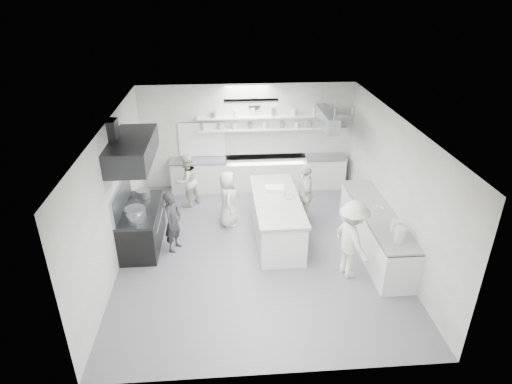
{
  "coord_description": "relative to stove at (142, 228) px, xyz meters",
  "views": [
    {
      "loc": [
        -0.66,
        -8.3,
        5.6
      ],
      "look_at": [
        0.02,
        0.6,
        1.16
      ],
      "focal_mm": 30.52,
      "sensor_mm": 36.0,
      "label": 1
    }
  ],
  "objects": [
    {
      "name": "stove",
      "position": [
        0.0,
        0.0,
        0.0
      ],
      "size": [
        0.8,
        1.8,
        0.9
      ],
      "primitive_type": "cube",
      "color": "black",
      "rests_on": "floor"
    },
    {
      "name": "ceiling",
      "position": [
        2.6,
        -0.4,
        2.56
      ],
      "size": [
        6.0,
        7.0,
        0.02
      ],
      "primitive_type": "cube",
      "color": "white",
      "rests_on": "wall_back"
    },
    {
      "name": "shelf_lower",
      "position": [
        3.3,
        2.97,
        1.3
      ],
      "size": [
        4.2,
        0.26,
        0.04
      ],
      "primitive_type": "cube",
      "color": "white",
      "rests_on": "wall_back"
    },
    {
      "name": "back_counter",
      "position": [
        2.9,
        2.8,
        0.01
      ],
      "size": [
        5.0,
        0.6,
        0.92
      ],
      "primitive_type": "cube",
      "color": "white",
      "rests_on": "floor"
    },
    {
      "name": "exhaust_hood",
      "position": [
        0.0,
        -0.0,
        1.9
      ],
      "size": [
        0.85,
        2.0,
        0.5
      ],
      "primitive_type": "cube",
      "color": "#242428",
      "rests_on": "wall_left"
    },
    {
      "name": "light_fixture_rear",
      "position": [
        2.6,
        1.4,
        2.49
      ],
      "size": [
        1.3,
        0.25,
        0.1
      ],
      "primitive_type": "cube",
      "color": "white",
      "rests_on": "ceiling"
    },
    {
      "name": "bowl_island_b",
      "position": [
        3.0,
        0.78,
        0.55
      ],
      "size": [
        0.24,
        0.24,
        0.06
      ],
      "primitive_type": "imported",
      "rotation": [
        0.0,
        0.0,
        -0.36
      ],
      "color": "white",
      "rests_on": "prep_island"
    },
    {
      "name": "wall_right",
      "position": [
        5.6,
        -0.4,
        1.05
      ],
      "size": [
        0.04,
        7.0,
        3.0
      ],
      "primitive_type": "cube",
      "color": "silver",
      "rests_on": "floor"
    },
    {
      "name": "cook_right",
      "position": [
        4.44,
        -1.47,
        0.4
      ],
      "size": [
        0.93,
        1.23,
        1.7
      ],
      "primitive_type": "imported",
      "rotation": [
        0.0,
        0.0,
        1.87
      ],
      "color": "silver",
      "rests_on": "floor"
    },
    {
      "name": "bowl_right",
      "position": [
        5.3,
        -0.46,
        0.52
      ],
      "size": [
        0.26,
        0.26,
        0.06
      ],
      "primitive_type": "imported",
      "rotation": [
        0.0,
        0.0,
        0.16
      ],
      "color": "white",
      "rests_on": "right_counter"
    },
    {
      "name": "prep_island",
      "position": [
        3.1,
        0.11,
        0.03
      ],
      "size": [
        1.02,
        2.64,
        0.97
      ],
      "primitive_type": "cube",
      "rotation": [
        0.0,
        0.0,
        0.02
      ],
      "color": "white",
      "rests_on": "floor"
    },
    {
      "name": "wall_left",
      "position": [
        -0.4,
        -0.4,
        1.05
      ],
      "size": [
        0.04,
        7.0,
        3.0
      ],
      "primitive_type": "cube",
      "color": "silver",
      "rests_on": "floor"
    },
    {
      "name": "wall_back",
      "position": [
        2.6,
        3.1,
        1.05
      ],
      "size": [
        6.0,
        0.04,
        3.0
      ],
      "primitive_type": "cube",
      "color": "silver",
      "rests_on": "floor"
    },
    {
      "name": "wall_clock",
      "position": [
        2.8,
        3.06,
        2.0
      ],
      "size": [
        0.32,
        0.05,
        0.32
      ],
      "primitive_type": "cylinder",
      "rotation": [
        1.57,
        0.0,
        0.0
      ],
      "color": "white",
      "rests_on": "wall_back"
    },
    {
      "name": "pass_through_window",
      "position": [
        1.3,
        3.08,
        1.0
      ],
      "size": [
        1.3,
        0.04,
        1.0
      ],
      "primitive_type": "cube",
      "color": "black",
      "rests_on": "wall_back"
    },
    {
      "name": "light_fixture_front",
      "position": [
        2.6,
        -2.2,
        2.49
      ],
      "size": [
        1.3,
        0.25,
        0.1
      ],
      "primitive_type": "cube",
      "color": "white",
      "rests_on": "ceiling"
    },
    {
      "name": "cook_stove",
      "position": [
        0.74,
        -0.24,
        0.27
      ],
      "size": [
        0.52,
        0.61,
        1.43
      ],
      "primitive_type": "imported",
      "rotation": [
        0.0,
        0.0,
        1.18
      ],
      "color": "#2B2A30",
      "rests_on": "floor"
    },
    {
      "name": "cook_island_right",
      "position": [
        3.88,
        0.74,
        0.34
      ],
      "size": [
        0.45,
        0.95,
        1.58
      ],
      "primitive_type": "imported",
      "rotation": [
        0.0,
        0.0,
        -1.64
      ],
      "color": "silver",
      "rests_on": "floor"
    },
    {
      "name": "pot_rack",
      "position": [
        4.6,
        2.0,
        1.85
      ],
      "size": [
        0.3,
        1.6,
        0.4
      ],
      "primitive_type": "cube",
      "color": "#959CA4",
      "rests_on": "ceiling"
    },
    {
      "name": "cook_back",
      "position": [
        0.9,
        1.89,
        0.28
      ],
      "size": [
        0.89,
        0.89,
        1.46
      ],
      "primitive_type": "imported",
      "rotation": [
        0.0,
        0.0,
        -2.37
      ],
      "color": "silver",
      "rests_on": "floor"
    },
    {
      "name": "wall_front",
      "position": [
        2.6,
        -3.9,
        1.05
      ],
      "size": [
        6.0,
        0.04,
        3.0
      ],
      "primitive_type": "cube",
      "color": "silver",
      "rests_on": "floor"
    },
    {
      "name": "bowl_island_a",
      "position": [
        3.38,
        0.17,
        0.55
      ],
      "size": [
        0.27,
        0.27,
        0.06
      ],
      "primitive_type": "imported",
      "rotation": [
        0.0,
        0.0,
        0.04
      ],
      "color": "#959CA4",
      "rests_on": "prep_island"
    },
    {
      "name": "shelf_upper",
      "position": [
        3.3,
        2.97,
        1.65
      ],
      "size": [
        4.2,
        0.26,
        0.04
      ],
      "primitive_type": "cube",
      "color": "white",
      "rests_on": "wall_back"
    },
    {
      "name": "cook_island_left",
      "position": [
        1.98,
        0.78,
        0.26
      ],
      "size": [
        0.45,
        0.7,
        1.42
      ],
      "primitive_type": "imported",
      "rotation": [
        0.0,
        0.0,
        1.57
      ],
      "color": "silver",
      "rests_on": "floor"
    },
    {
      "name": "stove_pot",
      "position": [
        0.0,
        -0.47,
        0.61
      ],
      "size": [
        0.43,
        0.43,
        0.3
      ],
      "primitive_type": "cylinder",
      "color": "#959CA4",
      "rests_on": "stove"
    },
    {
      "name": "right_counter",
      "position": [
        5.25,
        -0.6,
        0.02
      ],
      "size": [
        0.74,
        3.3,
        0.94
      ],
      "primitive_type": "cube",
      "color": "white",
      "rests_on": "floor"
    },
    {
      "name": "floor",
      "position": [
        2.6,
        -0.4,
        -0.46
      ],
      "size": [
        6.0,
        7.0,
        0.02
      ],
      "primitive_type": "cube",
      "color": "gray",
      "rests_on": "ground"
    }
  ]
}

